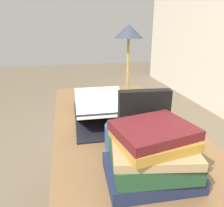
% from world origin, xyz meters
% --- Properties ---
extents(reading_desk, '(1.24, 0.65, 0.76)m').
position_xyz_m(reading_desk, '(0.00, 0.00, 0.64)').
color(reading_desk, brown).
rests_on(reading_desk, ground_plane).
extents(open_book, '(0.51, 0.29, 0.11)m').
position_xyz_m(open_book, '(-0.04, -0.08, 0.79)').
color(open_book, black).
rests_on(open_book, reading_desk).
extents(book_stack_tall, '(0.26, 0.28, 0.18)m').
position_xyz_m(book_stack_tall, '(0.46, -0.01, 0.85)').
color(book_stack_tall, '#1E284C').
rests_on(book_stack_tall, reading_desk).
extents(book_standing_upright, '(0.05, 0.19, 0.24)m').
position_xyz_m(book_standing_upright, '(0.30, 0.02, 0.88)').
color(book_standing_upright, black).
rests_on(book_standing_upright, reading_desk).
extents(reading_lamp, '(0.17, 0.17, 0.46)m').
position_xyz_m(reading_lamp, '(-0.29, 0.13, 1.11)').
color(reading_lamp, tan).
rests_on(reading_lamp, reading_desk).
extents(coffee_mug, '(0.12, 0.09, 0.10)m').
position_xyz_m(coffee_mug, '(0.26, -0.07, 0.81)').
color(coffee_mug, '#335184').
rests_on(coffee_mug, reading_desk).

